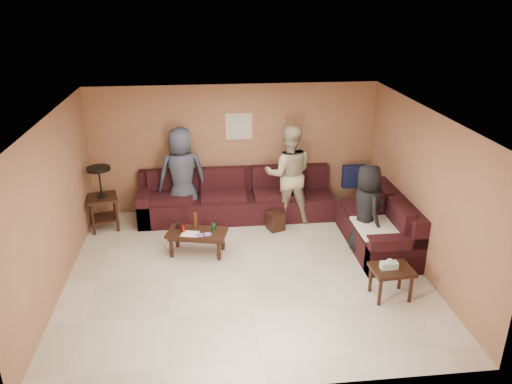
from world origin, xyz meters
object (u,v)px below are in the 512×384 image
(waste_bin, at_px, (276,221))
(coffee_table, at_px, (197,234))
(person_right, at_px, (366,210))
(end_table_left, at_px, (102,197))
(person_middle, at_px, (289,174))
(person_left, at_px, (182,175))
(side_table_right, at_px, (391,272))
(sectional_sofa, at_px, (282,211))

(waste_bin, bearing_deg, coffee_table, -152.72)
(person_right, bearing_deg, end_table_left, 64.79)
(person_middle, bearing_deg, person_left, -1.54)
(side_table_right, relative_size, person_left, 0.34)
(end_table_left, height_order, person_left, person_left)
(person_left, height_order, person_right, person_left)
(end_table_left, relative_size, waste_bin, 3.62)
(waste_bin, bearing_deg, side_table_right, -60.61)
(side_table_right, bearing_deg, coffee_table, 149.92)
(person_left, relative_size, person_right, 1.18)
(end_table_left, distance_m, person_middle, 3.44)
(waste_bin, relative_size, person_left, 0.18)
(person_middle, height_order, person_right, person_middle)
(person_right, bearing_deg, side_table_right, 170.26)
(coffee_table, relative_size, end_table_left, 0.89)
(person_left, bearing_deg, person_middle, 164.14)
(person_left, height_order, person_middle, person_middle)
(side_table_right, distance_m, waste_bin, 2.69)
(side_table_right, distance_m, person_right, 1.40)
(side_table_right, xyz_separation_m, person_middle, (-1.02, 2.73, 0.53))
(side_table_right, bearing_deg, person_right, 88.34)
(side_table_right, height_order, waste_bin, side_table_right)
(waste_bin, bearing_deg, sectional_sofa, 33.45)
(coffee_table, xyz_separation_m, waste_bin, (1.43, 0.74, -0.18))
(end_table_left, height_order, person_right, person_right)
(coffee_table, bearing_deg, waste_bin, 27.28)
(sectional_sofa, distance_m, coffee_table, 1.78)
(person_left, bearing_deg, sectional_sofa, 154.38)
(coffee_table, relative_size, person_middle, 0.57)
(sectional_sofa, xyz_separation_m, waste_bin, (-0.14, -0.09, -0.16))
(sectional_sofa, distance_m, person_left, 1.99)
(coffee_table, distance_m, waste_bin, 1.63)
(side_table_right, height_order, person_middle, person_middle)
(coffee_table, bearing_deg, person_left, 100.44)
(person_left, relative_size, person_middle, 0.98)
(waste_bin, relative_size, person_right, 0.21)
(coffee_table, height_order, person_right, person_right)
(coffee_table, distance_m, end_table_left, 2.07)
(waste_bin, xyz_separation_m, person_left, (-1.69, 0.62, 0.75))
(person_left, bearing_deg, coffee_table, 90.97)
(coffee_table, height_order, waste_bin, coffee_table)
(person_right, bearing_deg, sectional_sofa, 40.36)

